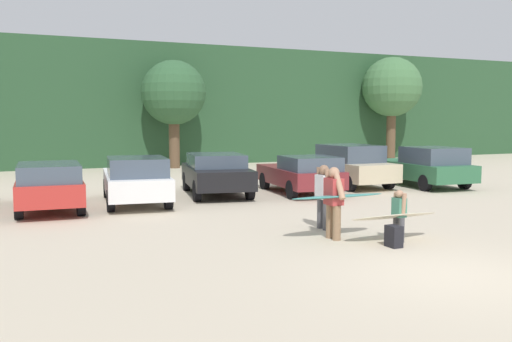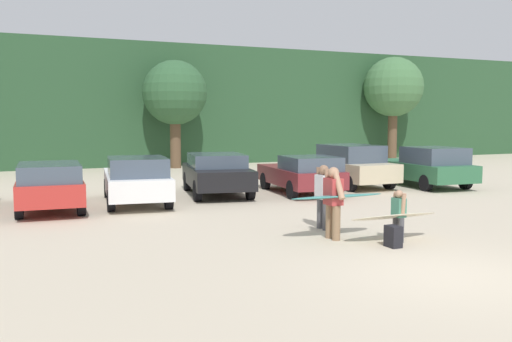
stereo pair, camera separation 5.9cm
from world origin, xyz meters
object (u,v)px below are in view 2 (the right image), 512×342
Objects in this scene: parked_car_forest_green at (425,166)px; person_companion at (324,193)px; person_child at (399,213)px; parked_car_red at (50,184)px; parked_car_champagne at (350,165)px; backpack_dropped at (393,236)px; parked_car_white at (136,179)px; parked_car_black at (217,173)px; parked_car_maroon at (302,174)px; surfboard_cream at (394,216)px; person_adult at (333,199)px; surfboard_teal at (338,196)px.

person_companion is (-8.15, -5.83, 0.09)m from parked_car_forest_green.
parked_car_red is at bearing -49.19° from person_child.
parked_car_champagne is 9.46× the size of backpack_dropped.
parked_car_white is 8.74m from person_child.
parked_car_champagne is (5.64, 0.19, 0.06)m from parked_car_black.
parked_car_maroon is at bearing 113.05° from parked_car_champagne.
parked_car_black reaches higher than person_child.
parked_car_white is 8.64m from surfboard_cream.
parked_car_forest_green is at bearing -132.90° from surfboard_cream.
parked_car_maroon is at bearing -85.22° from parked_car_red.
surfboard_cream is (0.72, -1.78, -0.34)m from person_companion.
parked_car_maroon is 2.03× the size of surfboard_cream.
person_adult is (2.83, -6.97, 0.13)m from parked_car_white.
person_adult is at bearing 6.68° from surfboard_teal.
person_adult is at bearing 134.46° from parked_car_forest_green.
parked_car_black is 6.83m from person_companion.
parked_car_black reaches higher than parked_car_maroon.
parked_car_forest_green reaches higher than parked_car_red.
surfboard_cream is (-4.72, -8.80, -0.30)m from parked_car_champagne.
parked_car_forest_green is 2.10× the size of surfboard_teal.
backpack_dropped is (-0.43, -0.38, -0.41)m from person_child.
parked_car_champagne is 0.88× the size of parked_car_forest_green.
backpack_dropped is at bearing -138.81° from parked_car_red.
parked_car_white is 1.01× the size of parked_car_forest_green.
surfboard_cream is at bearing 172.41° from parked_car_maroon.
person_adult is at bearing -31.61° from surfboard_cream.
backpack_dropped is (3.56, -8.16, -0.55)m from parked_car_white.
person_companion is 1.09m from surfboard_teal.
parked_car_champagne reaches higher than person_adult.
parked_car_maroon is 3.92× the size of person_child.
parked_car_black reaches higher than surfboard_teal.
parked_car_champagne reaches higher than parked_car_maroon.
parked_car_maroon reaches higher than surfboard_cream.
parked_car_forest_green is at bearing -82.56° from parked_car_white.
person_companion is (0.39, 1.06, -0.03)m from person_adult.
parked_car_black is 9.12m from backpack_dropped.
parked_car_white is at bearing 98.08° from parked_car_champagne.
parked_car_forest_green reaches higher than person_child.
parked_car_champagne is at bearing -125.86° from person_adult.
surfboard_teal is (-5.70, -8.07, 0.10)m from parked_car_champagne.
surfboard_teal is 1.53m from backpack_dropped.
person_adult is at bearing -35.04° from person_child.
parked_car_red is 8.45m from parked_car_maroon.
person_child is (-7.39, -7.70, -0.15)m from parked_car_forest_green.
surfboard_teal is at bearing -38.49° from person_child.
parked_car_red is 13.95m from parked_car_forest_green.
person_companion is 2.37m from backpack_dropped.
surfboard_teal is (-2.92, -6.93, 0.23)m from parked_car_maroon.
parked_car_forest_green is (5.50, -0.04, 0.07)m from parked_car_maroon.
parked_car_white is 10.83× the size of backpack_dropped.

